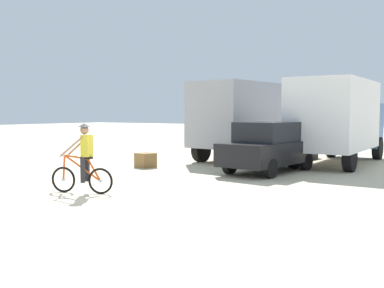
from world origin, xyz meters
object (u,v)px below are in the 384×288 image
(box_truck_avon_van, at_px, (339,118))
(cyclist_orange_shirt, at_px, (83,161))
(supply_crate, at_px, (146,160))
(box_truck_grey_hauler, at_px, (250,117))
(sedan_parked, at_px, (269,147))

(box_truck_avon_van, xyz_separation_m, cyclist_orange_shirt, (-3.72, -10.36, -1.03))
(box_truck_avon_van, distance_m, supply_crate, 7.97)
(box_truck_grey_hauler, height_order, sedan_parked, box_truck_grey_hauler)
(sedan_parked, height_order, supply_crate, sedan_parked)
(cyclist_orange_shirt, relative_size, supply_crate, 2.84)
(box_truck_grey_hauler, relative_size, supply_crate, 10.84)
(box_truck_grey_hauler, xyz_separation_m, supply_crate, (-2.03, -4.93, -1.60))
(box_truck_avon_van, xyz_separation_m, sedan_parked, (-1.34, -3.93, -0.99))
(cyclist_orange_shirt, bearing_deg, sedan_parked, 69.68)
(supply_crate, bearing_deg, box_truck_avon_van, 41.51)
(box_truck_grey_hauler, distance_m, supply_crate, 5.57)
(box_truck_avon_van, height_order, sedan_parked, box_truck_avon_van)
(box_truck_grey_hauler, height_order, box_truck_avon_van, same)
(sedan_parked, relative_size, cyclist_orange_shirt, 2.40)
(box_truck_avon_van, height_order, supply_crate, box_truck_avon_van)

